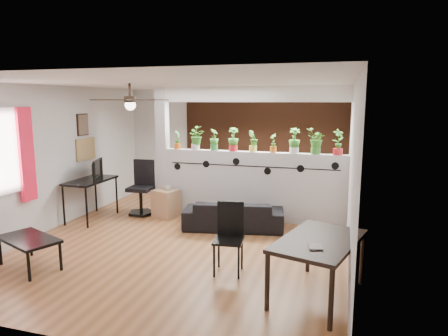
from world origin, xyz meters
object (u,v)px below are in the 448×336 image
(potted_plant_2, at_px, (214,139))
(potted_plant_5, at_px, (273,142))
(potted_plant_3, at_px, (233,139))
(potted_plant_4, at_px, (253,140))
(potted_plant_0, at_px, (177,139))
(dining_table, at_px, (319,245))
(sofa, at_px, (234,215))
(computer_desk, at_px, (91,183))
(cube_shelf, at_px, (166,203))
(potted_plant_8, at_px, (338,141))
(coffee_table, at_px, (29,241))
(potted_plant_1, at_px, (195,137))
(office_chair, at_px, (142,191))
(potted_plant_7, at_px, (316,141))
(ceiling_fan, at_px, (130,101))
(potted_plant_6, at_px, (294,140))
(folding_chair, at_px, (230,231))
(cup, at_px, (168,188))

(potted_plant_2, xyz_separation_m, potted_plant_5, (1.19, -0.00, -0.03))
(potted_plant_3, relative_size, potted_plant_4, 1.10)
(potted_plant_0, relative_size, dining_table, 0.26)
(sofa, bearing_deg, computer_desk, -5.88)
(potted_plant_4, distance_m, dining_table, 3.36)
(potted_plant_3, xyz_separation_m, cube_shelf, (-1.31, -0.34, -1.31))
(potted_plant_2, distance_m, potted_plant_8, 2.37)
(computer_desk, bearing_deg, coffee_table, -76.10)
(potted_plant_1, xyz_separation_m, office_chair, (-1.08, -0.29, -1.11))
(potted_plant_7, bearing_deg, potted_plant_2, -180.00)
(potted_plant_7, relative_size, dining_table, 0.32)
(ceiling_fan, distance_m, potted_plant_6, 3.08)
(sofa, relative_size, cube_shelf, 3.10)
(cube_shelf, height_order, computer_desk, computer_desk)
(potted_plant_5, bearing_deg, potted_plant_4, 180.00)
(potted_plant_7, height_order, office_chair, potted_plant_7)
(potted_plant_0, height_order, potted_plant_5, potted_plant_0)
(ceiling_fan, xyz_separation_m, sofa, (1.40, 1.12, -2.06))
(folding_chair, bearing_deg, ceiling_fan, 159.99)
(potted_plant_0, relative_size, cup, 3.26)
(sofa, bearing_deg, cube_shelf, -23.26)
(ceiling_fan, distance_m, folding_chair, 2.62)
(potted_plant_4, height_order, dining_table, potted_plant_4)
(potted_plant_2, bearing_deg, office_chair, -168.84)
(potted_plant_0, relative_size, potted_plant_4, 0.93)
(sofa, relative_size, coffee_table, 1.62)
(sofa, distance_m, office_chair, 2.12)
(potted_plant_8, height_order, sofa, potted_plant_8)
(potted_plant_1, xyz_separation_m, computer_desk, (-1.86, -0.91, -0.87))
(potted_plant_8, bearing_deg, dining_table, -92.58)
(cube_shelf, relative_size, computer_desk, 0.50)
(potted_plant_2, xyz_separation_m, potted_plant_3, (0.40, -0.00, 0.02))
(ceiling_fan, distance_m, coffee_table, 2.53)
(potted_plant_1, relative_size, dining_table, 0.32)
(computer_desk, xyz_separation_m, folding_chair, (3.28, -1.56, -0.16))
(potted_plant_3, bearing_deg, ceiling_fan, -123.80)
(potted_plant_6, xyz_separation_m, coffee_table, (-3.28, -3.18, -1.21))
(potted_plant_3, bearing_deg, cube_shelf, -165.49)
(sofa, bearing_deg, potted_plant_4, -116.43)
(potted_plant_3, bearing_deg, dining_table, -57.44)
(potted_plant_8, height_order, computer_desk, potted_plant_8)
(potted_plant_4, bearing_deg, dining_table, -63.35)
(potted_plant_7, bearing_deg, sofa, -153.64)
(potted_plant_2, relative_size, folding_chair, 0.44)
(potted_plant_3, relative_size, potted_plant_7, 0.96)
(potted_plant_3, bearing_deg, potted_plant_2, 180.00)
(potted_plant_1, distance_m, potted_plant_7, 2.37)
(potted_plant_1, height_order, sofa, potted_plant_1)
(potted_plant_0, bearing_deg, potted_plant_7, 0.00)
(potted_plant_5, relative_size, coffee_table, 0.34)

